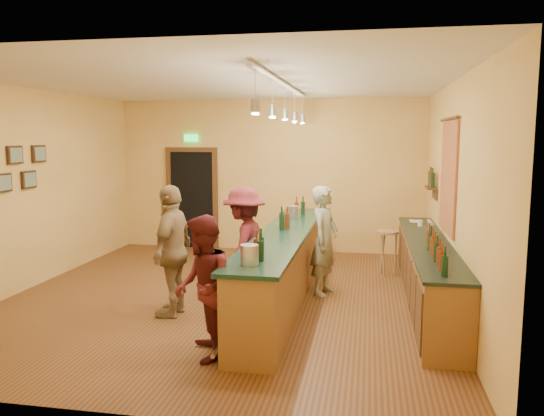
% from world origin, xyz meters
% --- Properties ---
extents(floor, '(7.00, 7.00, 0.00)m').
position_xyz_m(floor, '(0.00, 0.00, 0.00)').
color(floor, '#582919').
rests_on(floor, ground).
extents(ceiling, '(6.50, 7.00, 0.02)m').
position_xyz_m(ceiling, '(0.00, 0.00, 3.20)').
color(ceiling, silver).
rests_on(ceiling, wall_back).
extents(wall_back, '(6.50, 0.02, 3.20)m').
position_xyz_m(wall_back, '(0.00, 3.50, 1.60)').
color(wall_back, gold).
rests_on(wall_back, floor).
extents(wall_front, '(6.50, 0.02, 3.20)m').
position_xyz_m(wall_front, '(0.00, -3.50, 1.60)').
color(wall_front, gold).
rests_on(wall_front, floor).
extents(wall_left, '(0.02, 7.00, 3.20)m').
position_xyz_m(wall_left, '(-3.25, 0.00, 1.60)').
color(wall_left, gold).
rests_on(wall_left, floor).
extents(wall_right, '(0.02, 7.00, 3.20)m').
position_xyz_m(wall_right, '(3.25, 0.00, 1.60)').
color(wall_right, gold).
rests_on(wall_right, floor).
extents(doorway, '(1.15, 0.09, 2.48)m').
position_xyz_m(doorway, '(-1.70, 3.47, 1.13)').
color(doorway, black).
rests_on(doorway, wall_back).
extents(tapestry, '(0.03, 1.40, 1.60)m').
position_xyz_m(tapestry, '(3.23, 0.40, 1.85)').
color(tapestry, '#A9212F').
rests_on(tapestry, wall_right).
extents(bottle_shelf, '(0.17, 0.55, 0.54)m').
position_xyz_m(bottle_shelf, '(3.17, 1.90, 1.67)').
color(bottle_shelf, '#4E2D17').
rests_on(bottle_shelf, wall_right).
extents(back_counter, '(0.60, 4.55, 1.27)m').
position_xyz_m(back_counter, '(2.97, 0.18, 0.49)').
color(back_counter, brown).
rests_on(back_counter, floor).
extents(tasting_bar, '(0.73, 5.10, 1.38)m').
position_xyz_m(tasting_bar, '(0.90, -0.00, 0.61)').
color(tasting_bar, brown).
rests_on(tasting_bar, floor).
extents(pendant_track, '(0.11, 4.60, 0.50)m').
position_xyz_m(pendant_track, '(0.90, -0.00, 2.98)').
color(pendant_track, silver).
rests_on(pendant_track, ceiling).
extents(bartender, '(0.56, 0.70, 1.68)m').
position_xyz_m(bartender, '(1.45, 0.47, 0.84)').
color(bartender, gray).
rests_on(bartender, floor).
extents(customer_a, '(0.84, 0.94, 1.59)m').
position_xyz_m(customer_a, '(0.35, -2.20, 0.80)').
color(customer_a, '#59191E').
rests_on(customer_a, floor).
extents(customer_b, '(0.48, 1.07, 1.79)m').
position_xyz_m(customer_b, '(-0.49, -0.88, 0.90)').
color(customer_b, '#997A51').
rests_on(customer_b, floor).
extents(customer_c, '(0.76, 1.17, 1.72)m').
position_xyz_m(customer_c, '(0.35, -0.25, 0.86)').
color(customer_c, '#59191E').
rests_on(customer_c, floor).
extents(bar_stool, '(0.39, 0.39, 0.80)m').
position_xyz_m(bar_stool, '(2.44, 1.75, 0.65)').
color(bar_stool, olive).
rests_on(bar_stool, floor).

